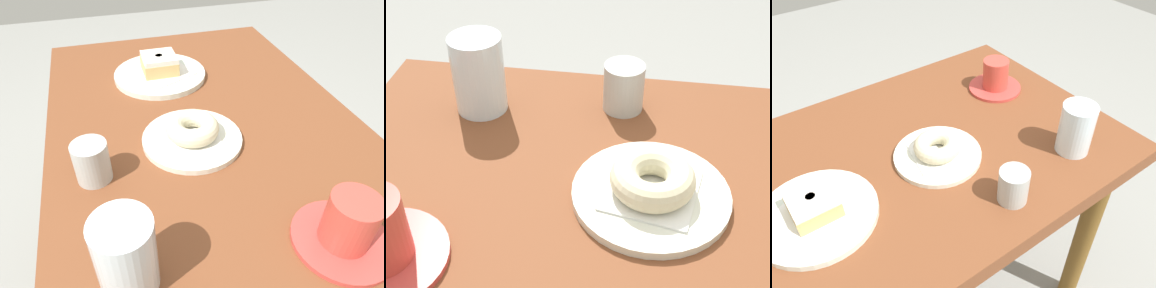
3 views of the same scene
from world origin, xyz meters
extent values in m
cube|color=brown|center=(0.00, 0.00, 0.71)|extent=(1.00, 0.66, 0.04)
cylinder|color=brown|center=(-0.44, -0.25, 0.34)|extent=(0.06, 0.06, 0.69)
cylinder|color=brown|center=(-0.44, 0.25, 0.34)|extent=(0.06, 0.06, 0.69)
cylinder|color=silver|center=(0.05, -0.04, 0.74)|extent=(0.20, 0.20, 0.01)
cube|color=white|center=(0.05, -0.04, 0.74)|extent=(0.13, 0.13, 0.00)
torus|color=beige|center=(0.05, -0.04, 0.76)|extent=(0.11, 0.11, 0.04)
cylinder|color=silver|center=(-0.23, -0.05, 0.74)|extent=(0.23, 0.23, 0.01)
cube|color=white|center=(-0.23, -0.05, 0.75)|extent=(0.18, 0.18, 0.00)
cube|color=tan|center=(-0.23, -0.05, 0.76)|extent=(0.08, 0.08, 0.03)
cube|color=silver|center=(-0.23, -0.05, 0.79)|extent=(0.08, 0.08, 0.01)
cylinder|color=tan|center=(-0.23, -0.05, 0.79)|extent=(0.02, 0.02, 0.00)
cylinder|color=silver|center=(0.32, -0.21, 0.79)|extent=(0.08, 0.08, 0.12)
cylinder|color=#C24039|center=(0.34, 0.10, 0.73)|extent=(0.15, 0.15, 0.01)
cylinder|color=#C94338|center=(0.34, 0.10, 0.78)|extent=(0.07, 0.07, 0.08)
cylinder|color=black|center=(0.34, 0.10, 0.82)|extent=(0.06, 0.06, 0.00)
cylinder|color=#B1B6B4|center=(0.11, -0.24, 0.77)|extent=(0.06, 0.06, 0.07)
camera|label=1|loc=(0.57, -0.19, 1.16)|focal=32.34mm
camera|label=2|loc=(0.07, 0.44, 1.20)|focal=49.92mm
camera|label=3|loc=(-0.28, -0.60, 1.32)|focal=35.83mm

